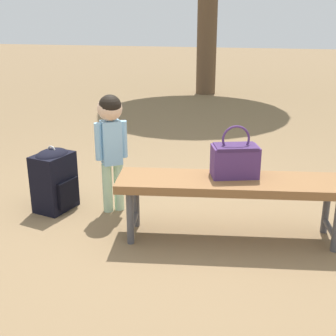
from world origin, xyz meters
TOP-DOWN VIEW (x-y plane):
  - ground_plane at (0.00, 0.00)m, footprint 40.00×40.00m
  - park_bench at (-0.46, -0.02)m, footprint 1.64×0.65m
  - handbag at (-0.47, -0.09)m, footprint 0.36×0.27m
  - child_standing at (0.52, -0.27)m, footprint 0.22×0.19m
  - backpack_large at (0.99, -0.19)m, footprint 0.33×0.37m

SIDE VIEW (x-z plane):
  - ground_plane at x=0.00m, z-range 0.00..0.00m
  - backpack_large at x=0.99m, z-range 0.00..0.54m
  - park_bench at x=-0.46m, z-range 0.17..0.62m
  - handbag at x=-0.47m, z-range 0.39..0.76m
  - child_standing at x=0.52m, z-range 0.16..1.12m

